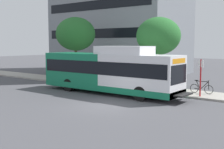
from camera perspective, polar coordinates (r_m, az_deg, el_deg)
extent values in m
plane|color=#4C4C51|center=(23.83, -16.42, -3.43)|extent=(120.00, 120.00, 0.00)
cube|color=#A8A399|center=(27.16, -1.87, -1.89)|extent=(3.00, 56.00, 0.14)
cube|color=white|center=(20.71, 5.61, 0.09)|extent=(2.54, 5.80, 2.73)
cube|color=#14724C|center=(24.25, -6.12, 0.96)|extent=(2.54, 5.80, 2.73)
cube|color=#14724C|center=(22.50, -0.71, -2.34)|extent=(2.57, 11.60, 0.44)
cube|color=black|center=(22.33, -0.72, 1.50)|extent=(2.58, 11.25, 0.96)
cube|color=black|center=(19.35, 12.83, 0.04)|extent=(2.34, 0.10, 1.24)
cube|color=orange|center=(19.28, 12.92, 2.61)|extent=(1.90, 0.08, 0.32)
cube|color=white|center=(21.40, 2.34, 4.78)|extent=(2.16, 4.06, 0.60)
cube|color=black|center=(19.37, 13.79, -3.86)|extent=(1.78, 0.60, 0.10)
cylinder|color=black|center=(19.56, 5.56, -3.77)|extent=(0.30, 1.00, 1.00)
cylinder|color=black|center=(21.49, 8.75, -2.92)|extent=(0.30, 1.00, 1.00)
cylinder|color=black|center=(23.80, -8.47, -2.04)|extent=(0.30, 1.00, 1.00)
cylinder|color=black|center=(25.41, -4.81, -1.48)|extent=(0.30, 1.00, 1.00)
cylinder|color=red|center=(21.24, 16.93, -0.66)|extent=(0.10, 0.10, 2.60)
cube|color=white|center=(21.14, 17.00, 2.03)|extent=(0.04, 0.36, 0.48)
torus|color=black|center=(22.50, 18.41, -2.83)|extent=(0.04, 0.66, 0.66)
torus|color=black|center=(22.88, 15.80, -2.61)|extent=(0.04, 0.66, 0.66)
cylinder|color=black|center=(22.58, 17.59, -2.08)|extent=(0.05, 0.64, 0.64)
cylinder|color=black|center=(22.73, 16.53, -2.00)|extent=(0.05, 0.34, 0.62)
cylinder|color=black|center=(22.59, 17.26, -1.30)|extent=(0.05, 0.90, 0.05)
cylinder|color=black|center=(22.80, 16.33, -2.69)|extent=(0.05, 0.45, 0.08)
cylinder|color=black|center=(22.46, 18.38, -1.98)|extent=(0.05, 0.10, 0.67)
cylinder|color=black|center=(22.43, 18.35, -1.13)|extent=(0.52, 0.03, 0.03)
cube|color=black|center=(22.74, 16.20, -1.12)|extent=(0.12, 0.24, 0.06)
cylinder|color=#4C3823|center=(24.78, 8.96, 0.86)|extent=(0.28, 0.28, 2.94)
ellipsoid|color=#286B2D|center=(24.69, 9.07, 7.46)|extent=(3.68, 3.68, 3.12)
cylinder|color=#4C3823|center=(30.74, -7.06, 2.09)|extent=(0.28, 0.28, 3.15)
ellipsoid|color=#286B2D|center=(30.68, -7.13, 7.88)|extent=(4.07, 4.07, 3.46)
cube|color=black|center=(39.33, 1.48, 2.94)|extent=(10.15, 15.45, 1.10)
cube|color=black|center=(39.29, 1.50, 7.82)|extent=(10.15, 15.45, 1.10)
cube|color=black|center=(39.53, 1.51, 12.67)|extent=(10.15, 15.45, 1.10)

